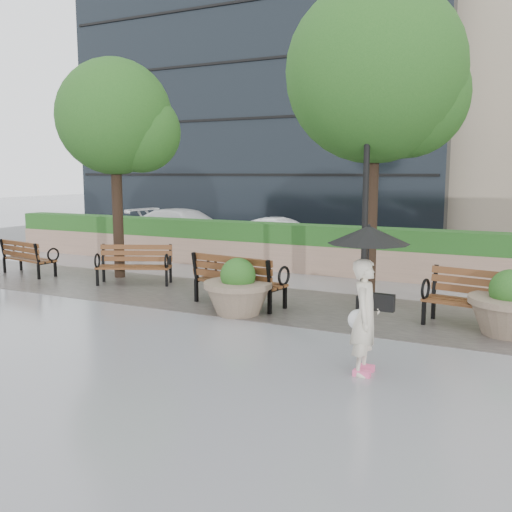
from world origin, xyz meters
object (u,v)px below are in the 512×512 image
at_px(bench_1, 135,273).
at_px(car_left, 186,228).
at_px(pedestrian, 367,285).
at_px(planter_left, 238,292).
at_px(bench_2, 239,291).
at_px(bench_3, 480,313).
at_px(planter_right, 509,310).
at_px(lamppost, 365,225).
at_px(bench_0, 29,265).
at_px(car_right, 282,236).

xyz_separation_m(bench_1, car_left, (-3.06, 6.92, 0.42)).
bearing_deg(pedestrian, planter_left, 52.88).
xyz_separation_m(bench_2, bench_3, (4.77, 0.28, -0.01)).
distance_m(planter_right, lamppost, 3.12).
relative_size(bench_3, car_left, 0.42).
bearing_deg(car_left, planter_right, -116.46).
bearing_deg(pedestrian, planter_right, -33.32).
bearing_deg(planter_left, bench_0, 170.01).
bearing_deg(pedestrian, lamppost, 13.40).
distance_m(bench_2, bench_3, 4.78).
distance_m(bench_1, bench_2, 3.57).
bearing_deg(bench_0, planter_left, -179.63).
relative_size(bench_2, lamppost, 0.53).
xyz_separation_m(planter_right, pedestrian, (-1.71, -2.96, 0.81)).
bearing_deg(bench_1, lamppost, -25.46).
bearing_deg(car_left, bench_1, -149.67).
height_order(planter_left, pedestrian, pedestrian).
bearing_deg(bench_3, car_left, 155.30).
height_order(bench_0, bench_1, bench_1).
bearing_deg(planter_left, car_left, 129.14).
xyz_separation_m(bench_0, pedestrian, (10.49, -3.43, 0.98)).
distance_m(bench_3, lamppost, 2.75).
bearing_deg(bench_0, car_left, -82.92).
relative_size(bench_0, planter_left, 1.38).
bearing_deg(bench_1, car_left, 89.70).
xyz_separation_m(bench_3, car_right, (-7.18, 7.28, 0.31)).
bearing_deg(planter_right, bench_2, -178.64).
height_order(bench_0, car_left, car_left).
xyz_separation_m(bench_1, planter_left, (3.81, -1.52, 0.15)).
bearing_deg(planter_right, bench_1, 175.30).
xyz_separation_m(planter_left, lamppost, (2.15, 1.39, 1.33)).
bearing_deg(lamppost, bench_0, -179.36).
relative_size(bench_2, planter_right, 1.53).
bearing_deg(car_left, lamppost, -121.56).
height_order(bench_2, car_left, car_left).
xyz_separation_m(bench_1, car_right, (1.07, 6.72, 0.33)).
distance_m(bench_0, bench_2, 6.97).
height_order(planter_right, pedestrian, pedestrian).
bearing_deg(pedestrian, bench_1, 59.10).
bearing_deg(pedestrian, bench_2, 48.16).
height_order(bench_3, pedestrian, pedestrian).
distance_m(planter_left, planter_right, 4.98).
bearing_deg(bench_3, car_right, 143.40).
bearing_deg(pedestrian, car_left, 40.30).
relative_size(lamppost, pedestrian, 1.94).
bearing_deg(planter_left, car_right, 108.43).
xyz_separation_m(bench_0, car_left, (0.41, 7.16, 0.43)).
bearing_deg(bench_1, bench_3, -28.07).
bearing_deg(bench_3, bench_0, -172.77).
height_order(bench_3, car_left, car_left).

